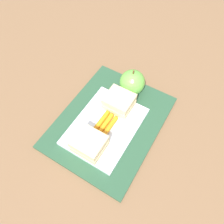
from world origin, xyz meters
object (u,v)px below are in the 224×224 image
Objects in this scene: sandwich_half_left at (89,143)px; apple at (133,83)px; carrot_sticks_bundle at (105,124)px; food_tray at (105,126)px; sandwich_half_right at (119,102)px.

apple is (0.24, -0.00, 0.01)m from sandwich_half_left.
carrot_sticks_bundle is 0.87× the size of apple.
food_tray is at bearing 0.00° from sandwich_half_left.
sandwich_half_left is (-0.08, 0.00, 0.03)m from food_tray.
apple is at bearing -1.55° from food_tray.
sandwich_half_left reaches higher than food_tray.
food_tray is at bearing 180.00° from sandwich_half_right.
carrot_sticks_bundle is at bearing -0.27° from sandwich_half_left.
sandwich_half_right is 0.08m from carrot_sticks_bundle.
food_tray is 0.08m from sandwich_half_left.
food_tray is 2.54× the size of apple.
sandwich_half_left is 0.08m from carrot_sticks_bundle.
carrot_sticks_bundle is at bearing -179.72° from sandwich_half_right.
food_tray is 0.08m from sandwich_half_right.
sandwich_half_left reaches higher than carrot_sticks_bundle.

